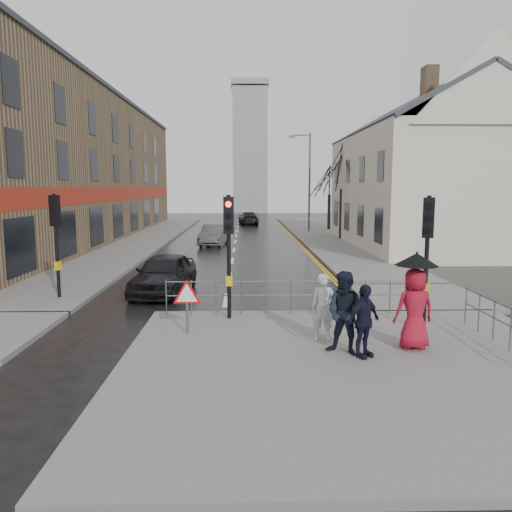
{
  "coord_description": "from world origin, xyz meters",
  "views": [
    {
      "loc": [
        0.62,
        -13.29,
        3.73
      ],
      "look_at": [
        1.01,
        3.16,
        1.47
      ],
      "focal_mm": 35.0,
      "sensor_mm": 36.0,
      "label": 1
    }
  ],
  "objects_px": {
    "pedestrian_d": "(364,321)",
    "car_parked": "(164,274)",
    "car_mid": "(214,235)",
    "pedestrian_a": "(323,307)",
    "pedestrian_b": "(346,313)",
    "pedestrian_with_umbrella": "(415,298)"
  },
  "relations": [
    {
      "from": "car_mid",
      "to": "pedestrian_d",
      "type": "bearing_deg",
      "value": -71.93
    },
    {
      "from": "pedestrian_a",
      "to": "car_mid",
      "type": "bearing_deg",
      "value": 105.06
    },
    {
      "from": "car_parked",
      "to": "car_mid",
      "type": "xyz_separation_m",
      "value": [
        0.86,
        14.91,
        -0.04
      ]
    },
    {
      "from": "pedestrian_with_umbrella",
      "to": "car_mid",
      "type": "distance_m",
      "value": 22.38
    },
    {
      "from": "pedestrian_a",
      "to": "pedestrian_d",
      "type": "xyz_separation_m",
      "value": [
        0.66,
        -1.23,
        -0.0
      ]
    },
    {
      "from": "car_mid",
      "to": "car_parked",
      "type": "bearing_deg",
      "value": -86.73
    },
    {
      "from": "pedestrian_a",
      "to": "pedestrian_d",
      "type": "bearing_deg",
      "value": -57.13
    },
    {
      "from": "pedestrian_d",
      "to": "car_parked",
      "type": "distance_m",
      "value": 9.01
    },
    {
      "from": "pedestrian_with_umbrella",
      "to": "car_parked",
      "type": "distance_m",
      "value": 9.44
    },
    {
      "from": "pedestrian_b",
      "to": "pedestrian_with_umbrella",
      "type": "height_order",
      "value": "pedestrian_with_umbrella"
    },
    {
      "from": "pedestrian_with_umbrella",
      "to": "car_mid",
      "type": "xyz_separation_m",
      "value": [
        -5.78,
        21.61,
        -0.62
      ]
    },
    {
      "from": "pedestrian_with_umbrella",
      "to": "pedestrian_d",
      "type": "relative_size",
      "value": 1.38
    },
    {
      "from": "car_mid",
      "to": "pedestrian_b",
      "type": "bearing_deg",
      "value": -72.67
    },
    {
      "from": "pedestrian_b",
      "to": "pedestrian_with_umbrella",
      "type": "xyz_separation_m",
      "value": [
        1.61,
        0.33,
        0.24
      ]
    },
    {
      "from": "pedestrian_d",
      "to": "car_mid",
      "type": "xyz_separation_m",
      "value": [
        -4.51,
        22.15,
        -0.26
      ]
    },
    {
      "from": "car_mid",
      "to": "pedestrian_with_umbrella",
      "type": "bearing_deg",
      "value": -68.46
    },
    {
      "from": "pedestrian_a",
      "to": "car_parked",
      "type": "distance_m",
      "value": 7.63
    },
    {
      "from": "pedestrian_d",
      "to": "car_parked",
      "type": "relative_size",
      "value": 0.38
    },
    {
      "from": "pedestrian_with_umbrella",
      "to": "car_parked",
      "type": "height_order",
      "value": "pedestrian_with_umbrella"
    },
    {
      "from": "car_mid",
      "to": "pedestrian_a",
      "type": "bearing_deg",
      "value": -73.01
    },
    {
      "from": "pedestrian_b",
      "to": "car_parked",
      "type": "xyz_separation_m",
      "value": [
        -5.03,
        7.03,
        -0.34
      ]
    },
    {
      "from": "pedestrian_a",
      "to": "pedestrian_d",
      "type": "height_order",
      "value": "pedestrian_a"
    }
  ]
}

